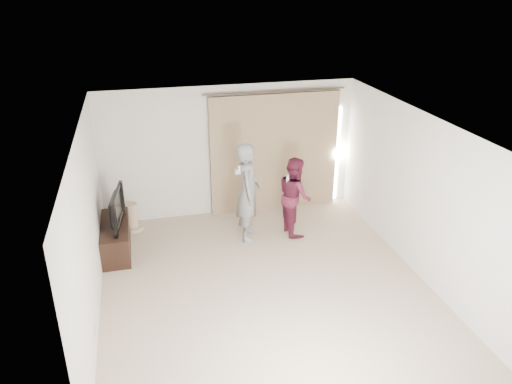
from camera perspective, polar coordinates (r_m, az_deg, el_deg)
floor at (r=8.00m, az=0.99°, el=-10.55°), size 5.50×5.50×0.00m
wall_back at (r=9.82m, az=-3.05°, el=4.71°), size 5.00×0.04×2.60m
wall_left at (r=7.19m, az=-18.65°, el=-4.13°), size 0.04×5.50×2.60m
ceiling at (r=6.87m, az=1.14°, el=7.63°), size 5.00×5.50×0.01m
curtain at (r=9.99m, az=2.20°, el=4.48°), size 2.80×0.11×2.46m
tv_console at (r=9.10m, az=-15.73°, el=-5.03°), size 0.47×1.36×0.52m
tv at (r=8.85m, az=-16.13°, el=-1.84°), size 0.27×1.06×0.60m
scratching_post at (r=9.78m, az=-13.95°, el=-3.01°), size 0.40×0.40×0.53m
person_man at (r=8.91m, az=-0.91°, el=-0.01°), size 0.59×0.76×1.83m
person_woman at (r=9.21m, az=4.45°, el=-0.42°), size 0.59×0.74×1.48m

